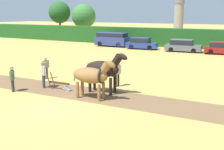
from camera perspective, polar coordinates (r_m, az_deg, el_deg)
ground_plane at (r=14.81m, az=-10.98°, el=-6.70°), size 240.00×240.00×0.00m
plowed_furrow_strip at (r=18.70m, az=-12.04°, el=-2.70°), size 22.35×3.56×0.01m
hedgerow at (r=41.39m, az=16.15°, el=7.14°), size 79.29×1.98×2.66m
tree_far_left at (r=59.89m, az=-10.61°, el=12.39°), size 4.46×4.46×7.22m
tree_left at (r=56.72m, az=-5.78°, el=11.79°), size 4.73×4.73×6.60m
draft_horse_lead_left at (r=15.87m, az=-4.12°, el=-0.11°), size 2.85×1.01×2.37m
draft_horse_lead_right at (r=17.04m, az=-1.67°, el=1.24°), size 2.93×1.10×2.60m
plow at (r=18.18m, az=-10.32°, el=-2.01°), size 1.73×0.47×1.13m
farmer_at_plow at (r=18.80m, az=-13.81°, el=0.63°), size 0.57×0.47×1.80m
farmer_beside_team at (r=18.60m, az=1.06°, el=0.75°), size 0.44×0.64×1.75m
farmer_onlooker_left at (r=18.49m, az=-19.62°, el=-0.43°), size 0.42×0.53×1.59m
farmer_onlooker_right at (r=21.44m, az=-13.37°, el=1.73°), size 0.31×0.64×1.63m
parked_van at (r=41.69m, az=-0.01°, el=7.27°), size 4.94×2.11×2.01m
parked_car_left at (r=38.74m, az=6.02°, el=6.37°), size 4.34×2.29×1.56m
parked_car_center_left at (r=36.89m, az=14.19°, el=5.75°), size 4.61×2.19×1.56m
parked_car_center at (r=36.03m, az=21.22°, el=5.09°), size 4.15×2.39×1.48m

